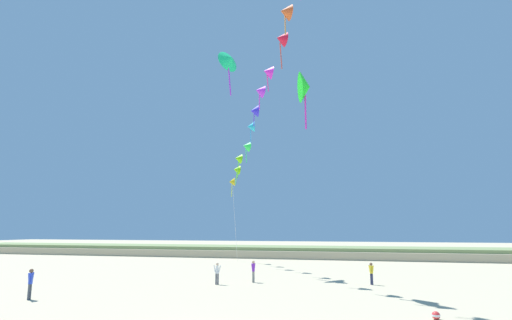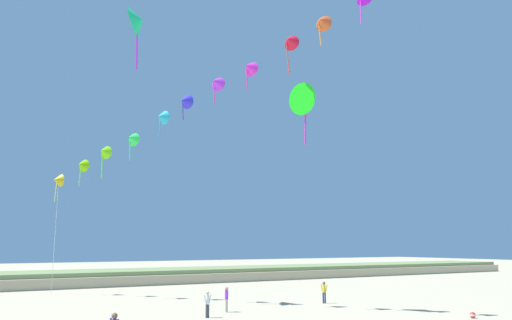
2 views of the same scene
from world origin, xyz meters
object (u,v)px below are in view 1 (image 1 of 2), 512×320
object	(u,v)px
person_far_left	(30,282)
large_kite_mid_trail	(305,87)
person_near_left	(217,272)
large_kite_low_lead	(230,60)
person_near_right	(253,270)
person_mid_center	(371,272)
beach_ball	(436,315)

from	to	relation	value
person_far_left	large_kite_mid_trail	distance (m)	21.56
person_near_left	large_kite_low_lead	size ratio (longest dim) A/B	0.31
person_near_left	person_near_right	distance (m)	2.91
large_kite_low_lead	large_kite_mid_trail	xyz separation A→B (m)	(8.93, -9.38, -7.15)
person_near_right	person_mid_center	world-z (taller)	person_near_right
person_near_right	person_mid_center	distance (m)	8.74
person_near_right	person_mid_center	size ratio (longest dim) A/B	1.02
person_near_right	large_kite_mid_trail	world-z (taller)	large_kite_mid_trail
large_kite_low_lead	large_kite_mid_trail	distance (m)	14.79
person_near_right	beach_ball	bearing A→B (deg)	-42.29
person_mid_center	person_near_left	bearing A→B (deg)	-166.38
person_near_left	person_far_left	size ratio (longest dim) A/B	0.90
person_far_left	beach_ball	xyz separation A→B (m)	(21.73, 0.34, -0.82)
person_near_left	large_kite_low_lead	distance (m)	22.24
person_mid_center	large_kite_low_lead	xyz separation A→B (m)	(-13.05, 5.87, 20.42)
person_near_left	large_kite_mid_trail	bearing A→B (deg)	-7.03
person_near_right	beach_ball	distance (m)	15.11
large_kite_low_lead	large_kite_mid_trail	size ratio (longest dim) A/B	1.20
person_mid_center	large_kite_mid_trail	distance (m)	14.34
person_far_left	large_kite_mid_trail	bearing A→B (deg)	27.33
person_near_left	large_kite_mid_trail	size ratio (longest dim) A/B	0.37
person_far_left	beach_ball	world-z (taller)	person_far_left
person_mid_center	large_kite_low_lead	world-z (taller)	large_kite_low_lead
person_near_right	large_kite_mid_trail	xyz separation A→B (m)	(4.58, -2.66, 13.26)
person_mid_center	large_kite_mid_trail	xyz separation A→B (m)	(-4.12, -3.50, 13.28)
person_near_right	person_mid_center	xyz separation A→B (m)	(8.70, 0.84, -0.02)
person_near_right	large_kite_low_lead	world-z (taller)	large_kite_low_lead
person_near_right	large_kite_mid_trail	bearing A→B (deg)	-30.15
large_kite_low_lead	person_near_left	bearing A→B (deg)	-76.33
large_kite_mid_trail	large_kite_low_lead	bearing A→B (deg)	133.60
beach_ball	large_kite_mid_trail	bearing A→B (deg)	131.30
large_kite_low_lead	large_kite_mid_trail	world-z (taller)	large_kite_low_lead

